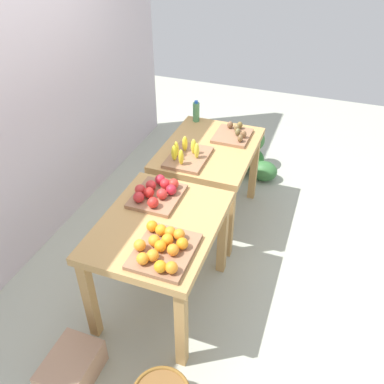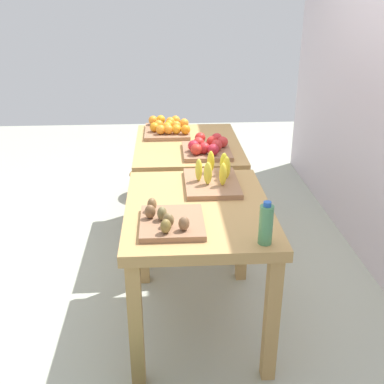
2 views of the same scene
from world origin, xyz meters
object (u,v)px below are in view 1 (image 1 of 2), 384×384
Objects in this scene: kiwi_bin at (234,134)px; apple_bin at (157,193)px; display_table_right at (209,158)px; orange_bin at (163,248)px; water_bottle at (196,112)px; banana_crate at (187,155)px; display_table_left at (160,235)px; watermelon_pile at (252,158)px; cardboard_produce_box at (72,368)px.

apple_bin is at bearing 165.49° from kiwi_bin.
apple_bin is at bearing 171.67° from display_table_right.
water_bottle is at bearing 13.33° from orange_bin.
orange_bin reaches higher than kiwi_bin.
banana_crate is (0.59, -0.02, -0.01)m from apple_bin.
display_table_left is 2.13m from watermelon_pile.
orange_bin is at bearing -173.91° from display_table_right.
apple_bin reaches higher than cardboard_produce_box.
kiwi_bin is at bearing -27.33° from banana_crate.
display_table_left is at bearing -172.66° from banana_crate.
display_table_right is at bearing 146.22° from kiwi_bin.
orange_bin is 1.87m from water_bottle.
cardboard_produce_box is at bearing 179.59° from water_bottle.
cardboard_produce_box is at bearing 171.21° from display_table_right.
water_bottle is (0.20, 0.44, 0.07)m from kiwi_bin.
water_bottle is 0.53× the size of cardboard_produce_box.
display_table_left is 1.04m from cardboard_produce_box.
water_bottle is at bearing 33.12° from display_table_right.
watermelon_pile is at bearing -6.06° from display_table_left.
orange_bin is at bearing -152.06° from apple_bin.
banana_crate is at bearing 13.04° from orange_bin.
watermelon_pile is at bearing -1.75° from orange_bin.
kiwi_bin is (1.62, -0.01, -0.02)m from orange_bin.
banana_crate reaches higher than kiwi_bin.
watermelon_pile is at bearing -4.88° from kiwi_bin.
display_table_left is 4.86× the size of water_bottle.
apple_bin is (-0.87, 0.13, 0.17)m from display_table_right.
cardboard_produce_box is (-1.66, 0.19, -0.73)m from banana_crate.
kiwi_bin reaches higher than watermelon_pile.
apple_bin reaches higher than watermelon_pile.
apple_bin is at bearing 26.62° from display_table_left.
orange_bin is at bearing -150.83° from display_table_left.
banana_crate reaches higher than orange_bin.
display_table_right is 2.05m from cardboard_produce_box.
display_table_left is 2.60× the size of apple_bin.
display_table_right reaches higher than cardboard_produce_box.
orange_bin is 1.01× the size of banana_crate.
display_table_left is 0.35m from orange_bin.
banana_crate is (-0.28, 0.11, 0.16)m from display_table_right.
display_table_right is at bearing 0.00° from display_table_left.
kiwi_bin is 0.56× the size of watermelon_pile.
display_table_left is at bearing 29.17° from orange_bin.
orange_bin is 0.59m from apple_bin.
display_table_right is 1.62× the size of watermelon_pile.
display_table_left is at bearing -20.10° from cardboard_produce_box.
display_table_right is 0.34m from banana_crate.
cardboard_produce_box is (-1.94, 0.30, -0.57)m from display_table_right.
apple_bin is 0.59m from banana_crate.
display_table_left is at bearing -153.38° from apple_bin.
watermelon_pile is at bearing -44.66° from water_bottle.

